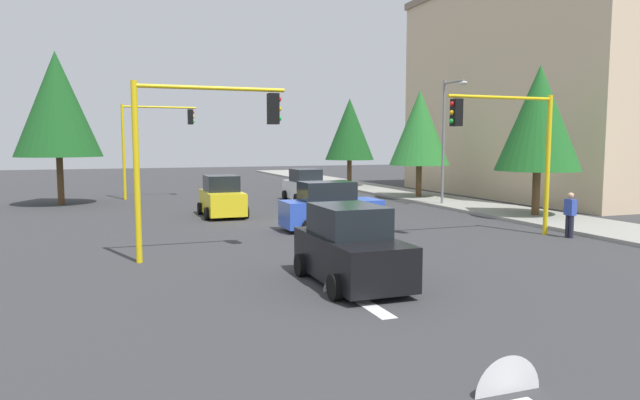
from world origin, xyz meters
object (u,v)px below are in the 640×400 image
Objects in this scene: car_black at (350,248)px; tree_roadside_near at (539,118)px; traffic_signal_near_right at (200,134)px; tree_roadside_far at (350,129)px; traffic_signal_near_left at (509,136)px; pedestrian_crossing at (570,214)px; car_yellow at (222,198)px; street_lamp_curbside at (447,128)px; car_blue at (330,208)px; traffic_signal_far_right at (152,133)px; tree_roadside_mid at (420,128)px; car_white at (305,187)px; tree_opposite_side at (57,104)px.

tree_roadside_near is at bearing 122.82° from car_black.
traffic_signal_near_right is 0.76× the size of tree_roadside_far.
traffic_signal_near_left is 3.72m from pedestrian_crossing.
traffic_signal_near_left is 13.51m from car_yellow.
car_blue is at bearing -58.29° from street_lamp_curbside.
traffic_signal_far_right is 16.84m from tree_roadside_mid.
car_blue is 1.04× the size of car_white.
tree_opposite_side is 2.18× the size of car_black.
car_yellow is (-5.74, -13.76, -3.77)m from tree_roadside_near.
car_black is at bearing 20.47° from tree_opposite_side.
tree_opposite_side reaches higher than car_blue.
street_lamp_curbside is 1.02× the size of tree_roadside_mid.
pedestrian_crossing is at bearing -3.89° from tree_roadside_far.
traffic_signal_far_right is at bearing -147.08° from pedestrian_crossing.
traffic_signal_near_right is at bearing -29.15° from car_white.
street_lamp_curbside is at bearing 172.47° from pedestrian_crossing.
tree_opposite_side is 21.41m from tree_roadside_mid.
car_blue is at bearing -122.59° from pedestrian_crossing.
car_blue and car_yellow have the same top height.
tree_opposite_side is at bearing -163.42° from traffic_signal_near_right.
traffic_signal_near_left is at bearing 118.37° from car_black.
car_white is at bearing -162.31° from pedestrian_crossing.
tree_roadside_far is (-4.00, 15.24, 0.42)m from traffic_signal_far_right.
tree_opposite_side is 2.15× the size of car_blue.
pedestrian_crossing is (20.92, 13.54, -3.28)m from traffic_signal_far_right.
tree_roadside_mid is at bearing 69.13° from traffic_signal_far_right.
car_black is (14.20, 0.65, 0.00)m from car_yellow.
tree_roadside_mid is at bearing 162.71° from traffic_signal_near_left.
tree_opposite_side is 27.10m from pedestrian_crossing.
street_lamp_curbside reaches higher than car_yellow.
street_lamp_curbside is 11.22m from car_blue.
tree_roadside_far is 22.40m from car_blue.
car_blue is 2.38× the size of pedestrian_crossing.
traffic_signal_far_right is 0.85× the size of street_lamp_curbside.
tree_roadside_near is (20.00, 1.00, 0.06)m from tree_roadside_far.
tree_opposite_side reaches higher than traffic_signal_far_right.
tree_roadside_far is 1.81× the size of car_white.
tree_roadside_far is (-24.00, 3.86, 0.82)m from traffic_signal_near_left.
traffic_signal_near_left reaches higher than car_white.
tree_roadside_mid is 15.49m from pedestrian_crossing.
tree_roadside_far is 11.85m from car_white.
tree_roadside_far is at bearing 170.87° from traffic_signal_near_left.
traffic_signal_far_right is at bearing -150.36° from traffic_signal_near_left.
tree_roadside_mid is 14.51m from car_blue.
traffic_signal_far_right is at bearing -110.87° from tree_roadside_mid.
car_white is (-15.01, -2.91, -2.90)m from traffic_signal_near_left.
traffic_signal_near_left is (20.00, 11.38, -0.39)m from traffic_signal_far_right.
car_white is (-5.40, -6.47, -3.45)m from street_lamp_curbside.
tree_opposite_side is at bearing -123.07° from tree_roadside_near.
car_blue is (10.00, -9.88, -3.58)m from tree_roadside_mid.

